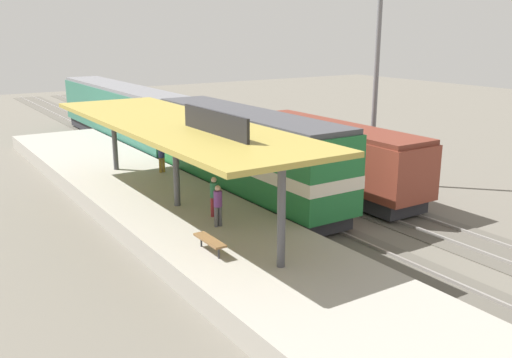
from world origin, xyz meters
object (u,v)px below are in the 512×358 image
(passenger_carriage_single, at_px, (121,113))
(person_boarding, at_px, (214,195))
(freight_car, at_px, (332,157))
(person_waiting, at_px, (218,204))
(light_mast, at_px, (379,32))
(locomotive, at_px, (245,154))
(person_walking, at_px, (162,155))
(platform_bench, at_px, (210,241))

(passenger_carriage_single, relative_size, person_boarding, 11.70)
(freight_car, relative_size, person_waiting, 7.02)
(light_mast, distance_m, person_boarding, 13.71)
(locomotive, height_order, freight_car, locomotive)
(locomotive, height_order, light_mast, light_mast)
(freight_car, relative_size, person_walking, 7.02)
(person_waiting, distance_m, person_boarding, 1.28)
(freight_car, height_order, person_boarding, freight_car)
(person_boarding, bearing_deg, person_walking, 81.45)
(person_walking, bearing_deg, passenger_carriage_single, 78.84)
(locomotive, xyz_separation_m, light_mast, (7.80, -1.18, 5.99))
(locomotive, distance_m, passenger_carriage_single, 18.00)
(platform_bench, distance_m, locomotive, 9.52)
(freight_car, bearing_deg, person_walking, 142.04)
(locomotive, height_order, person_boarding, locomotive)
(person_waiting, distance_m, person_walking, 9.53)
(platform_bench, height_order, locomotive, locomotive)
(person_waiting, relative_size, person_walking, 1.00)
(person_walking, xyz_separation_m, person_boarding, (-1.23, -8.19, 0.00))
(platform_bench, xyz_separation_m, locomotive, (6.00, 7.31, 1.07))
(platform_bench, bearing_deg, locomotive, 50.62)
(passenger_carriage_single, height_order, freight_car, passenger_carriage_single)
(locomotive, relative_size, person_waiting, 8.44)
(platform_bench, distance_m, person_waiting, 2.77)
(freight_car, xyz_separation_m, person_walking, (-7.31, 5.70, -0.12))
(locomotive, height_order, person_waiting, locomotive)
(person_waiting, bearing_deg, locomotive, 49.09)
(passenger_carriage_single, bearing_deg, person_walking, -101.16)
(person_waiting, bearing_deg, person_boarding, 68.09)
(light_mast, bearing_deg, person_walking, 152.53)
(person_waiting, height_order, person_boarding, same)
(locomotive, relative_size, freight_car, 1.20)
(light_mast, height_order, person_walking, light_mast)
(freight_car, distance_m, person_waiting, 9.74)
(locomotive, distance_m, person_walking, 5.10)
(person_boarding, bearing_deg, person_waiting, -111.91)
(platform_bench, height_order, person_waiting, person_waiting)
(passenger_carriage_single, xyz_separation_m, light_mast, (7.80, -19.18, 6.08))
(freight_car, distance_m, person_boarding, 8.89)
(passenger_carriage_single, bearing_deg, person_waiting, -100.82)
(light_mast, xyz_separation_m, person_waiting, (-12.21, -3.91, -6.54))
(passenger_carriage_single, distance_m, light_mast, 21.58)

